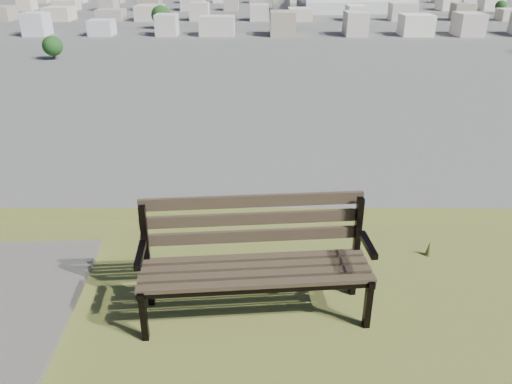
{
  "coord_description": "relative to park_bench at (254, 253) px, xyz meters",
  "views": [
    {
      "loc": [
        0.52,
        -1.45,
        27.97
      ],
      "look_at": [
        0.51,
        4.18,
        25.3
      ],
      "focal_mm": 35.0,
      "sensor_mm": 36.0,
      "label": 1
    }
  ],
  "objects": [
    {
      "name": "arena",
      "position": [
        49.97,
        285.07,
        -20.31
      ],
      "size": [
        55.88,
        30.3,
        22.41
      ],
      "rotation": [
        0.0,
        0.0,
        0.15
      ],
      "color": "#B8B8B4",
      "rests_on": "ground"
    },
    {
      "name": "park_bench",
      "position": [
        0.0,
        0.0,
        0.0
      ],
      "size": [
        2.06,
        0.81,
        1.05
      ],
      "rotation": [
        0.0,
        0.0,
        0.09
      ],
      "color": "#433726",
      "rests_on": "hilltop_mesa"
    }
  ]
}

